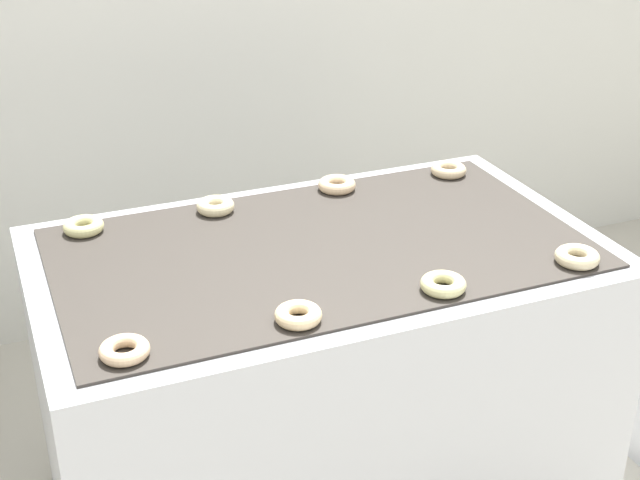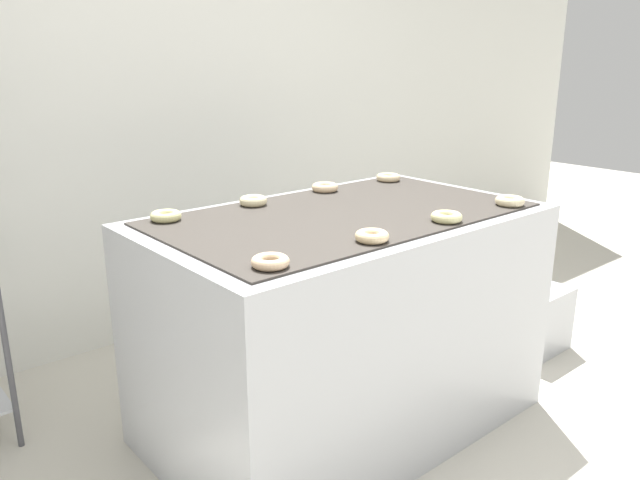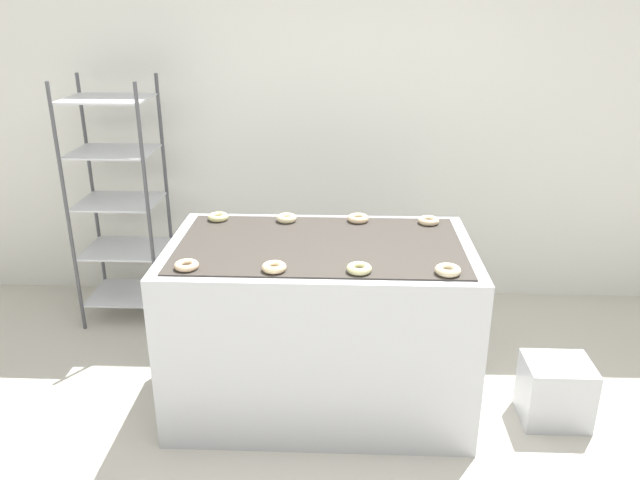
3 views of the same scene
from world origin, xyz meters
name	(u,v)px [view 1 (image 1 of 3)]	position (x,y,z in m)	size (l,w,h in m)	color
fryer_machine	(320,385)	(0.00, 0.72, 0.47)	(1.58, 0.94, 0.94)	#B7BABF
donut_near_left	(124,350)	(-0.61, 0.38, 0.95)	(0.11, 0.11, 0.03)	beige
donut_near_midleft	(298,315)	(-0.20, 0.37, 0.96)	(0.11, 0.11, 0.04)	beige
donut_near_midright	(443,284)	(0.19, 0.37, 0.96)	(0.12, 0.12, 0.04)	beige
donut_near_right	(577,257)	(0.60, 0.37, 0.96)	(0.12, 0.12, 0.04)	beige
donut_far_left	(84,226)	(-0.59, 1.07, 0.96)	(0.12, 0.12, 0.04)	beige
donut_far_midleft	(215,206)	(-0.20, 1.06, 0.96)	(0.11, 0.11, 0.04)	beige
donut_far_midright	(337,185)	(0.20, 1.07, 0.96)	(0.12, 0.12, 0.04)	beige
donut_far_right	(449,170)	(0.60, 1.05, 0.96)	(0.12, 0.12, 0.03)	beige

